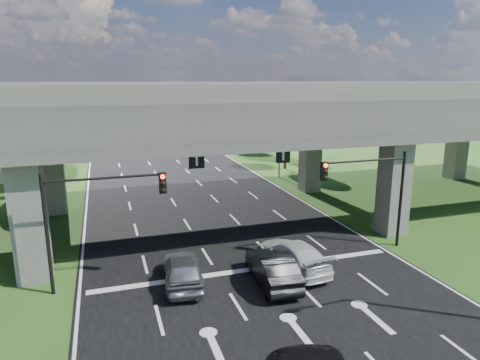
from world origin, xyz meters
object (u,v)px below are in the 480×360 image
streetlight_far (276,123)px  car_dark (273,268)px  streetlight_beyond (231,112)px  car_silver (183,269)px  car_white (293,255)px  signal_right (372,184)px  signal_left (94,208)px

streetlight_far → car_dark: 24.75m
car_dark → streetlight_beyond: bearing=-99.3°
car_silver → car_white: bearing=-174.4°
signal_right → car_dark: bearing=-162.7°
car_silver → car_dark: bearing=169.8°
signal_right → car_white: 6.56m
streetlight_beyond → car_silver: streetlight_beyond is taller
streetlight_far → car_silver: size_ratio=2.11×
signal_left → car_silver: (4.04, -0.94, -3.35)m
car_white → signal_left: bearing=-13.1°
car_silver → car_dark: car_silver is taller
car_silver → signal_right: bearing=-169.0°
signal_left → streetlight_far: 26.95m
signal_right → car_silver: (-11.61, -0.94, -3.35)m
streetlight_beyond → car_dark: 39.78m
car_dark → car_white: bearing=-139.2°
signal_left → car_silver: signal_left is taller
signal_right → streetlight_far: (2.27, 20.06, 1.66)m
car_silver → streetlight_far: bearing=-117.1°
streetlight_far → car_white: bearing=-110.3°
signal_left → streetlight_beyond: streetlight_beyond is taller
signal_left → car_dark: (8.43, -2.25, -3.35)m
car_dark → signal_right: bearing=-158.0°
car_dark → car_white: size_ratio=0.90×
streetlight_beyond → car_dark: size_ratio=2.05×
signal_right → car_silver: bearing=-175.4°
signal_left → car_dark: signal_left is taller
car_white → signal_right: bearing=-176.9°
car_dark → car_white: (1.68, 1.23, -0.02)m
car_dark → streetlight_far: bearing=-108.4°
streetlight_beyond → car_white: bearing=-101.9°
signal_right → streetlight_beyond: 36.17m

